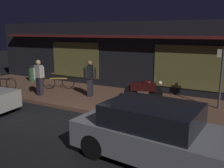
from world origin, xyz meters
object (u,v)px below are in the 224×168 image
Objects in this scene: bicycle_extra at (59,82)px; sign_post at (222,74)px; bicycle_parked at (3,83)px; trash_bin at (32,73)px; parked_car_far at (156,133)px; motorcycle at (144,89)px; person_photographer at (39,77)px; person_bystander at (90,78)px.

bicycle_extra is 7.81m from sign_post.
bicycle_parked is 10.36m from sign_post.
parked_car_far is (9.49, -5.09, 0.08)m from trash_bin.
sign_post reaches higher than motorcycle.
motorcycle is 4.88m from person_photographer.
motorcycle is 1.00× the size of person_bystander.
motorcycle is 4.70m from bicycle_extra.
trash_bin reaches higher than bicycle_parked.
person_photographer reaches higher than bicycle_extra.
sign_post is (7.63, 1.84, 0.48)m from person_photographer.
person_bystander is at bearing -170.97° from sign_post.
sign_post is at bearing 13.57° from person_photographer.
motorcycle is 0.39× the size of parked_car_far.
motorcycle is 7.46m from trash_bin.
person_photographer reaches higher than parked_car_far.
parked_car_far reaches higher than trash_bin.
sign_post is at bearing 9.03° from person_bystander.
bicycle_parked is at bearing -147.90° from bicycle_extra.
trash_bin is at bearing 163.79° from bicycle_extra.
bicycle_parked is at bearing -167.70° from person_bystander.
person_bystander is at bearing -164.22° from motorcycle.
trash_bin is at bearing 151.81° from parked_car_far.
trash_bin is (-2.74, 0.80, 0.11)m from bicycle_extra.
motorcycle is 2.51m from person_bystander.
motorcycle reaches higher than bicycle_extra.
sign_post is at bearing 3.57° from motorcycle.
person_bystander reaches higher than bicycle_parked.
motorcycle is at bearing 13.48° from bicycle_parked.
trash_bin is (-2.85, 2.25, -0.41)m from person_photographer.
bicycle_parked is 0.39× the size of parked_car_far.
motorcycle is at bearing -176.43° from sign_post.
sign_post is (7.74, 0.39, 1.00)m from bicycle_extra.
bicycle_parked is 2.33m from trash_bin.
bicycle_extra is at bearing -16.21° from trash_bin.
bicycle_parked is at bearing -166.52° from motorcycle.
trash_bin is (-10.48, 0.41, -0.89)m from sign_post.
bicycle_parked is 0.69× the size of sign_post.
sign_post is 4.85m from parked_car_far.
parked_car_far is at bearing -65.34° from motorcycle.
parked_car_far is at bearing -28.19° from trash_bin.
trash_bin is at bearing 98.48° from bicycle_parked.
person_bystander is (-2.38, -0.67, 0.38)m from motorcycle.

